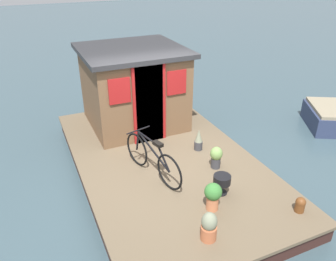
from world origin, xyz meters
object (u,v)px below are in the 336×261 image
Objects in this scene: bicycle at (152,158)px; charcoal_grill at (222,181)px; potted_plant_ivy at (209,227)px; mooring_bollard at (300,204)px; potted_plant_fern at (199,140)px; houseboat_cabin at (134,87)px; potted_plant_mint at (213,195)px; potted_plant_rosemary at (216,156)px.

bicycle reaches higher than charcoal_grill.
potted_plant_ivy is at bearing 138.44° from charcoal_grill.
bicycle reaches higher than mooring_bollard.
potted_plant_fern is at bearing -25.30° from potted_plant_ivy.
bicycle is 1.79m from potted_plant_ivy.
potted_plant_ivy is 1.10m from charcoal_grill.
houseboat_cabin is 6.41× the size of charcoal_grill.
bicycle reaches higher than potted_plant_mint.
houseboat_cabin is at bearing 23.90° from potted_plant_fern.
bicycle is (-2.24, 0.44, -0.55)m from houseboat_cabin.
potted_plant_ivy is (-4.02, 0.29, -0.69)m from houseboat_cabin.
potted_plant_fern is at bearing -156.10° from houseboat_cabin.
mooring_bollard is at bearing -92.76° from potted_plant_ivy.
potted_plant_rosemary is 1.86m from potted_plant_ivy.
potted_plant_mint is 1.85× the size of mooring_bollard.
houseboat_cabin is 1.42× the size of bicycle.
potted_plant_fern is at bearing -21.78° from potted_plant_mint.
bicycle is 3.32× the size of potted_plant_mint.
potted_plant_mint is (-1.74, 0.69, 0.05)m from potted_plant_fern.
charcoal_grill is (-0.96, -0.87, -0.11)m from bicycle.
potted_plant_rosemary is 0.79m from charcoal_grill.
mooring_bollard is at bearing -136.61° from bicycle.
mooring_bollard is (-1.62, -0.56, -0.11)m from potted_plant_rosemary.
potted_plant_fern is 2.41m from mooring_bollard.
mooring_bollard is at bearing -167.03° from potted_plant_fern.
potted_plant_ivy is (-1.78, -0.15, -0.14)m from bicycle.
potted_plant_mint is 1.38m from mooring_bollard.
potted_plant_fern is 1.32× the size of charcoal_grill.
potted_plant_mint is 1.36× the size of charcoal_grill.
potted_plant_ivy is at bearing 87.24° from mooring_bollard.
potted_plant_fern is at bearing 12.97° from mooring_bollard.
potted_plant_mint reaches higher than potted_plant_rosemary.
potted_plant_rosemary is at bearing 178.24° from potted_plant_fern.
charcoal_grill is (0.82, -0.73, 0.03)m from potted_plant_ivy.
potted_plant_fern is 0.73m from potted_plant_rosemary.
houseboat_cabin is 2.04m from potted_plant_fern.
potted_plant_ivy reaches higher than potted_plant_rosemary.
potted_plant_ivy is at bearing -175.30° from bicycle.
houseboat_cabin reaches higher than bicycle.
potted_plant_rosemary is 1.25× the size of charcoal_grill.
houseboat_cabin is 4.73× the size of potted_plant_mint.
potted_plant_ivy is 1.62m from mooring_bollard.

